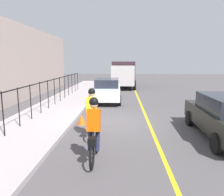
# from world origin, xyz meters

# --- Properties ---
(ground_plane) EXTENTS (80.00, 80.00, 0.00)m
(ground_plane) POSITION_xyz_m (0.00, 0.00, 0.00)
(ground_plane) COLOR #4D494C
(lane_line_centre) EXTENTS (36.00, 0.12, 0.01)m
(lane_line_centre) POSITION_xyz_m (0.00, -1.60, 0.00)
(lane_line_centre) COLOR yellow
(lane_line_centre) RESTS_ON ground
(sidewalk) EXTENTS (40.00, 3.20, 0.15)m
(sidewalk) POSITION_xyz_m (0.00, 3.40, 0.07)
(sidewalk) COLOR #A1979B
(sidewalk) RESTS_ON ground
(iron_fence) EXTENTS (18.66, 0.04, 1.60)m
(iron_fence) POSITION_xyz_m (1.00, 3.80, 1.25)
(iron_fence) COLOR black
(iron_fence) RESTS_ON sidewalk
(cyclist_lead) EXTENTS (1.71, 0.36, 1.83)m
(cyclist_lead) POSITION_xyz_m (-2.02, 0.72, 0.91)
(cyclist_lead) COLOR black
(cyclist_lead) RESTS_ON ground
(cyclist_follow) EXTENTS (1.71, 0.36, 1.83)m
(cyclist_follow) POSITION_xyz_m (-4.03, 0.38, 0.91)
(cyclist_follow) COLOR black
(cyclist_follow) RESTS_ON ground
(parked_sedan_rear) EXTENTS (4.43, 1.99, 1.58)m
(parked_sedan_rear) POSITION_xyz_m (5.34, 0.68, 0.82)
(parked_sedan_rear) COLOR white
(parked_sedan_rear) RESTS_ON ground
(box_truck_background) EXTENTS (6.79, 2.73, 2.78)m
(box_truck_background) POSITION_xyz_m (14.13, -0.53, 1.55)
(box_truck_background) COLOR #2E1E25
(box_truck_background) RESTS_ON ground
(traffic_cone_near) EXTENTS (0.36, 0.36, 0.45)m
(traffic_cone_near) POSITION_xyz_m (-0.43, 1.43, 0.23)
(traffic_cone_near) COLOR #EB5A11
(traffic_cone_near) RESTS_ON ground
(traffic_cone_far) EXTENTS (0.36, 0.36, 0.49)m
(traffic_cone_far) POSITION_xyz_m (1.91, 1.43, 0.24)
(traffic_cone_far) COLOR #F84D0F
(traffic_cone_far) RESTS_ON ground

